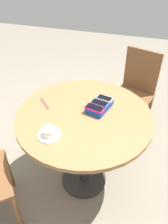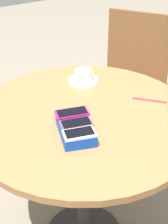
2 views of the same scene
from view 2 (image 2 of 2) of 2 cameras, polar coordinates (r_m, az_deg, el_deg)
round_table at (r=1.65m, az=0.00°, el=-4.09°), size 0.97×0.97×0.77m
phone_box at (r=1.47m, az=-1.30°, el=-2.61°), size 0.23×0.17×0.05m
phone_white at (r=1.39m, az=-0.73°, el=-3.29°), size 0.09×0.13×0.01m
phone_gray at (r=1.45m, az=-1.20°, el=-1.74°), size 0.09×0.13×0.01m
phone_magenta at (r=1.51m, az=-1.84°, el=-0.14°), size 0.09×0.14×0.01m
saucer at (r=1.84m, az=-0.07°, el=4.81°), size 0.15×0.15×0.01m
coffee_cup at (r=1.83m, az=-0.12°, el=5.63°), size 0.08×0.11×0.05m
lanyard_strap at (r=1.71m, az=9.96°, el=1.79°), size 0.12×0.12×0.00m
chair_near_window at (r=2.46m, az=7.24°, el=4.31°), size 0.62×0.62×0.91m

